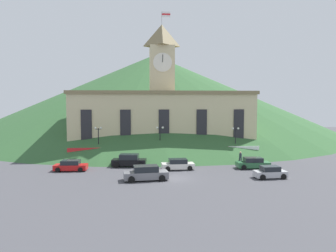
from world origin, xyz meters
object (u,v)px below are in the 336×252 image
object	(u,v)px
car_green_wagon	(253,163)
car_black_suv	(129,161)
car_red_sedan	(71,166)
pedestrian	(240,157)
street_lamp_far_right	(98,136)
street_lamp_left	(236,136)
car_gray_pickup	(146,173)
car_white_taxi	(178,165)
street_lamp_center	(160,136)
car_silver_hatch	(270,172)

from	to	relation	value
car_green_wagon	car_black_suv	size ratio (longest dim) A/B	0.91
car_red_sedan	pedestrian	size ratio (longest dim) A/B	2.47
street_lamp_far_right	street_lamp_left	distance (m)	22.81
car_green_wagon	car_gray_pickup	distance (m)	16.34
car_white_taxi	pedestrian	bearing A→B (deg)	18.30
car_red_sedan	car_black_suv	size ratio (longest dim) A/B	0.88
street_lamp_left	car_white_taxi	size ratio (longest dim) A/B	1.12
car_gray_pickup	street_lamp_left	bearing A→B (deg)	-142.05
car_red_sedan	street_lamp_left	bearing A→B (deg)	-159.09
street_lamp_left	car_green_wagon	world-z (taller)	street_lamp_left
car_red_sedan	street_lamp_center	bearing A→B (deg)	-143.73
street_lamp_center	pedestrian	bearing A→B (deg)	-22.76
car_gray_pickup	car_black_suv	size ratio (longest dim) A/B	1.08
pedestrian	car_green_wagon	bearing A→B (deg)	32.25
street_lamp_far_right	street_lamp_left	size ratio (longest dim) A/B	1.04
street_lamp_center	car_silver_hatch	size ratio (longest dim) A/B	1.35
car_red_sedan	pedestrian	world-z (taller)	pedestrian
car_red_sedan	car_green_wagon	bearing A→B (deg)	-178.58
street_lamp_center	car_red_sedan	xyz separation A→B (m)	(-12.73, -8.58, -3.20)
car_green_wagon	car_gray_pickup	xyz separation A→B (m)	(-15.25, -5.87, 0.09)
street_lamp_far_right	pedestrian	xyz separation A→B (m)	(22.14, -5.07, -2.88)
street_lamp_center	pedestrian	world-z (taller)	street_lamp_center
car_red_sedan	car_black_suv	world-z (taller)	car_black_suv
street_lamp_center	street_lamp_far_right	bearing A→B (deg)	180.00
street_lamp_far_right	car_red_sedan	xyz separation A→B (m)	(-2.67, -8.58, -3.20)
car_white_taxi	car_red_sedan	size ratio (longest dim) A/B	1.03
car_red_sedan	street_lamp_far_right	bearing A→B (deg)	-104.99
car_black_suv	pedestrian	xyz separation A→B (m)	(16.95, 1.10, 0.16)
car_red_sedan	car_silver_hatch	world-z (taller)	car_silver_hatch
car_white_taxi	car_gray_pickup	bearing A→B (deg)	-130.39
car_green_wagon	street_lamp_far_right	bearing A→B (deg)	-19.89
car_gray_pickup	pedestrian	xyz separation A→B (m)	(14.62, 9.77, 0.18)
street_lamp_left	car_silver_hatch	size ratio (longest dim) A/B	1.29
street_lamp_far_right	pedestrian	size ratio (longest dim) A/B	2.97
street_lamp_far_right	street_lamp_left	xyz separation A→B (m)	(22.81, 0.00, -0.14)
street_lamp_left	car_black_suv	distance (m)	18.89
street_lamp_left	pedestrian	size ratio (longest dim) A/B	2.84
car_green_wagon	pedestrian	size ratio (longest dim) A/B	2.56
car_red_sedan	car_black_suv	bearing A→B (deg)	-160.63
street_lamp_left	pedestrian	distance (m)	5.80
street_lamp_far_right	car_black_suv	xyz separation A→B (m)	(5.19, -6.17, -3.04)
car_black_suv	street_lamp_left	bearing A→B (deg)	-154.01
car_silver_hatch	car_red_sedan	bearing A→B (deg)	163.03
car_green_wagon	car_red_sedan	bearing A→B (deg)	0.74
street_lamp_left	pedestrian	xyz separation A→B (m)	(-0.67, -5.07, -2.74)
street_lamp_center	car_green_wagon	world-z (taller)	street_lamp_center
street_lamp_far_right	street_lamp_center	size ratio (longest dim) A/B	1.00
street_lamp_far_right	street_lamp_left	world-z (taller)	street_lamp_far_right
car_black_suv	street_lamp_far_right	bearing A→B (deg)	-43.23
street_lamp_center	car_white_taxi	world-z (taller)	street_lamp_center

